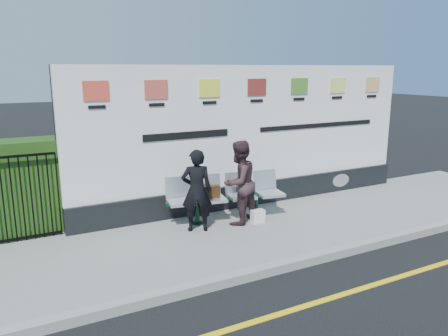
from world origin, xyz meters
The scene contains 10 objects.
ground centered at (0.00, 0.00, 0.00)m, with size 80.00×80.00×0.00m, color black.
pavement centered at (0.00, 2.50, 0.06)m, with size 14.00×3.00×0.12m, color gray.
kerb centered at (0.00, 1.00, 0.07)m, with size 14.00×0.18×0.14m, color gray.
yellow_line centered at (0.00, 0.00, 0.00)m, with size 14.00×0.10×0.01m, color yellow.
billboard centered at (0.50, 3.85, 1.42)m, with size 8.00×0.30×3.00m.
bench centered at (-0.55, 3.13, 0.37)m, with size 2.32×0.60×0.50m, color silver, non-canonical shape.
woman_left centered at (-1.29, 2.91, 0.88)m, with size 0.56×0.37×1.53m, color black.
woman_right centered at (-0.41, 2.89, 0.93)m, with size 0.79×0.61×1.62m, color #382428.
handbag_brown centered at (-0.85, 3.18, 0.74)m, with size 0.30×0.13×0.24m, color #321D0D.
carrier_bag_white centered at (-0.08, 2.73, 0.25)m, with size 0.26×0.15×0.26m, color white.
Camera 1 is at (-4.41, -4.09, 3.05)m, focal length 35.00 mm.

